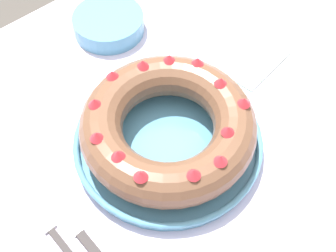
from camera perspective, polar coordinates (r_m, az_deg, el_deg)
The scene contains 7 objects.
dining_table at distance 0.98m, azimuth 1.76°, elevation -4.85°, with size 1.36×1.03×0.73m.
serving_dish at distance 0.89m, azimuth 0.00°, elevation -2.03°, with size 0.36×0.36×0.03m.
bundt_cake at distance 0.84m, azimuth -0.00°, elevation 0.03°, with size 0.32×0.32×0.09m.
fork at distance 0.83m, azimuth -13.09°, elevation -13.50°, with size 0.02×0.19×0.01m.
cake_knife at distance 0.82m, azimuth -10.58°, elevation -12.88°, with size 0.02×0.16×0.01m.
side_bowl at distance 1.10m, azimuth -7.25°, elevation 12.29°, with size 0.16×0.16×0.04m, color #518EB2.
napkin at distance 1.05m, azimuth 10.18°, elevation 8.01°, with size 0.15×0.11×0.00m, color #B2D1B7.
Camera 1 is at (-0.35, -0.35, 1.49)m, focal length 50.00 mm.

